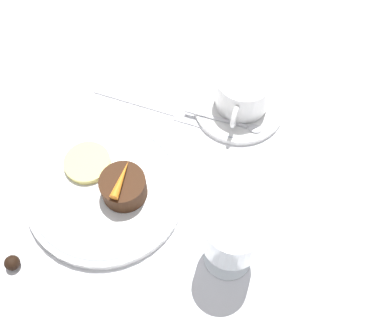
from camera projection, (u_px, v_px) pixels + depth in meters
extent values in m
plane|color=white|center=(139.00, 211.00, 0.63)|extent=(3.00, 3.00, 0.00)
cylinder|color=white|center=(106.00, 191.00, 0.64)|extent=(0.23, 0.23, 0.01)
torus|color=#999EA8|center=(106.00, 189.00, 0.64)|extent=(0.21, 0.21, 0.00)
cylinder|color=white|center=(239.00, 105.00, 0.72)|extent=(0.15, 0.15, 0.01)
torus|color=#999EA8|center=(239.00, 104.00, 0.71)|extent=(0.13, 0.13, 0.00)
cylinder|color=white|center=(243.00, 91.00, 0.69)|extent=(0.08, 0.08, 0.06)
cylinder|color=#331E0F|center=(243.00, 90.00, 0.68)|extent=(0.07, 0.07, 0.05)
torus|color=white|center=(235.00, 116.00, 0.66)|extent=(0.04, 0.01, 0.04)
cube|color=silver|center=(216.00, 118.00, 0.69)|extent=(0.01, 0.10, 0.00)
ellipsoid|color=silver|center=(254.00, 129.00, 0.69)|extent=(0.02, 0.02, 0.00)
cylinder|color=silver|center=(228.00, 256.00, 0.60)|extent=(0.07, 0.07, 0.01)
cylinder|color=silver|center=(229.00, 249.00, 0.57)|extent=(0.01, 0.01, 0.05)
cylinder|color=silver|center=(233.00, 233.00, 0.52)|extent=(0.07, 0.07, 0.06)
cylinder|color=maroon|center=(232.00, 236.00, 0.53)|extent=(0.06, 0.06, 0.04)
cube|color=silver|center=(135.00, 102.00, 0.72)|extent=(0.01, 0.14, 0.01)
cube|color=silver|center=(191.00, 118.00, 0.71)|extent=(0.02, 0.05, 0.01)
cylinder|color=#381E0F|center=(124.00, 187.00, 0.62)|extent=(0.06, 0.06, 0.04)
cone|color=orange|center=(121.00, 179.00, 0.59)|extent=(0.06, 0.01, 0.01)
cylinder|color=#EFE075|center=(87.00, 163.00, 0.65)|extent=(0.07, 0.07, 0.01)
sphere|color=black|center=(12.00, 263.00, 0.59)|extent=(0.02, 0.02, 0.02)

